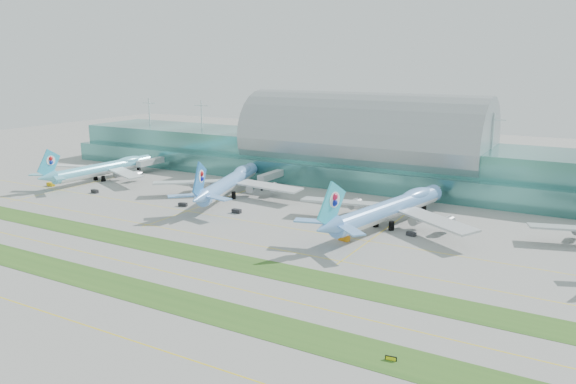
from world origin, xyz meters
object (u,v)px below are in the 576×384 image
Objects in this scene: airliner_a at (105,168)px; airliner_b at (230,181)px; terminal at (363,152)px; taxiway_sign_east at (391,358)px; airliner_c at (391,207)px.

airliner_b reaches higher than airliner_a.
airliner_b is (-37.38, -59.45, -7.68)m from terminal.
airliner_a is at bearing 144.65° from taxiway_sign_east.
terminal is at bearing 31.00° from airliner_a.
airliner_b reaches higher than taxiway_sign_east.
airliner_b is 0.95× the size of airliner_c.
terminal is 173.33m from taxiway_sign_east.
terminal reaches higher than airliner_c.
airliner_a is (-111.96, -61.33, -8.23)m from terminal.
airliner_c is (39.24, -68.22, -7.42)m from terminal.
terminal is 4.27× the size of airliner_c.
airliner_a reaches higher than taxiway_sign_east.
airliner_b is 77.12m from airliner_c.
taxiway_sign_east is at bearing -58.39° from airliner_b.
airliner_c is at bearing -22.84° from airliner_b.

